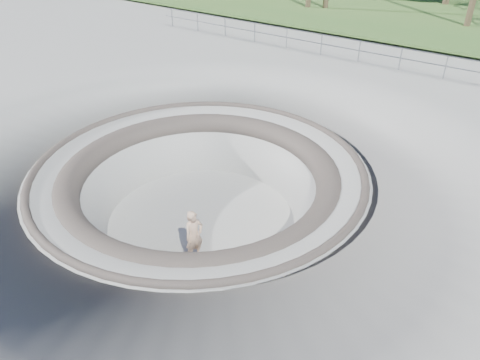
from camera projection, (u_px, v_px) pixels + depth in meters
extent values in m
plane|color=#A0A09B|center=(199.00, 168.00, 14.34)|extent=(180.00, 180.00, 0.00)
torus|color=#A0A09B|center=(202.00, 220.00, 15.40)|extent=(14.00, 14.00, 4.00)
cylinder|color=#A0A09B|center=(202.00, 219.00, 15.37)|extent=(6.60, 6.60, 0.10)
torus|color=#4D463D|center=(199.00, 168.00, 14.35)|extent=(10.24, 10.24, 0.24)
torus|color=#4D463D|center=(200.00, 180.00, 14.58)|extent=(8.91, 8.91, 0.81)
ellipsoid|color=brown|center=(329.00, 2.00, 66.58)|extent=(50.40, 36.00, 23.40)
cylinder|color=gray|center=(361.00, 41.00, 22.02)|extent=(25.00, 0.05, 0.05)
cylinder|color=gray|center=(359.00, 51.00, 22.25)|extent=(25.00, 0.05, 0.05)
cube|color=olive|center=(196.00, 258.00, 13.56)|extent=(0.83, 0.37, 0.02)
cylinder|color=silver|center=(196.00, 259.00, 13.58)|extent=(0.07, 0.17, 0.04)
cylinder|color=silver|center=(196.00, 259.00, 13.58)|extent=(0.07, 0.17, 0.04)
cylinder|color=beige|center=(196.00, 259.00, 13.59)|extent=(0.07, 0.04, 0.06)
cylinder|color=beige|center=(196.00, 259.00, 13.59)|extent=(0.07, 0.04, 0.06)
cylinder|color=beige|center=(196.00, 259.00, 13.59)|extent=(0.07, 0.04, 0.06)
cylinder|color=beige|center=(196.00, 259.00, 13.59)|extent=(0.07, 0.04, 0.06)
imported|color=tan|center=(194.00, 236.00, 13.13)|extent=(0.52, 0.66, 1.61)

